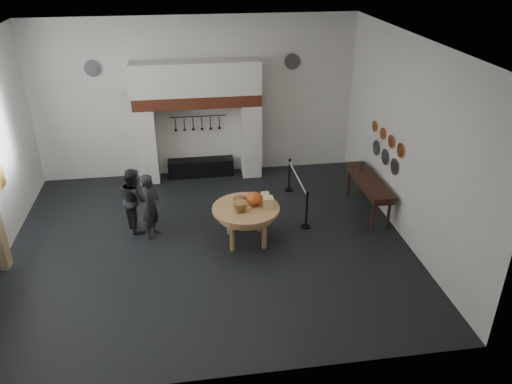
{
  "coord_description": "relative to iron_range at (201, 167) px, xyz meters",
  "views": [
    {
      "loc": [
        -0.38,
        -9.77,
        6.29
      ],
      "look_at": [
        1.05,
        -0.22,
        1.35
      ],
      "focal_mm": 35.0,
      "sensor_mm": 36.0,
      "label": 1
    }
  ],
  "objects": [
    {
      "name": "cheese_block_small",
      "position": [
        1.33,
        -3.49,
        0.72
      ],
      "size": [
        0.18,
        0.18,
        0.2
      ],
      "primitive_type": "cube",
      "color": "#F1D790",
      "rests_on": "work_table"
    },
    {
      "name": "chimney_pier_left",
      "position": [
        -1.48,
        -0.07,
        0.82
      ],
      "size": [
        0.55,
        0.7,
        2.15
      ],
      "primitive_type": "cube",
      "color": "silver",
      "rests_on": "floor"
    },
    {
      "name": "copper_pan_b",
      "position": [
        4.46,
        -2.97,
        1.7
      ],
      "size": [
        0.03,
        0.32,
        0.32
      ],
      "primitive_type": "cylinder",
      "rotation": [
        0.0,
        1.57,
        0.0
      ],
      "color": "#C6662D",
      "rests_on": "wall_right"
    },
    {
      "name": "pewter_plate_left",
      "position": [
        4.46,
        -3.32,
        1.2
      ],
      "size": [
        0.03,
        0.4,
        0.4
      ],
      "primitive_type": "cylinder",
      "rotation": [
        0.0,
        1.57,
        0.0
      ],
      "color": "#4C4C51",
      "rests_on": "wall_right"
    },
    {
      "name": "copper_pan_d",
      "position": [
        4.46,
        -1.87,
        1.7
      ],
      "size": [
        0.03,
        0.28,
        0.28
      ],
      "primitive_type": "cylinder",
      "rotation": [
        0.0,
        1.57,
        0.0
      ],
      "color": "#C6662D",
      "rests_on": "wall_right"
    },
    {
      "name": "copper_pan_a",
      "position": [
        4.46,
        -3.52,
        1.7
      ],
      "size": [
        0.03,
        0.34,
        0.34
      ],
      "primitive_type": "cylinder",
      "rotation": [
        0.0,
        1.57,
        0.0
      ],
      "color": "#C6662D",
      "rests_on": "wall_right"
    },
    {
      "name": "utensil_rail",
      "position": [
        0.0,
        0.2,
        1.5
      ],
      "size": [
        1.6,
        0.02,
        0.02
      ],
      "primitive_type": "cylinder",
      "rotation": [
        0.0,
        1.57,
        0.0
      ],
      "color": "black",
      "rests_on": "wall_back"
    },
    {
      "name": "barrier_post_far",
      "position": [
        2.36,
        -1.36,
        0.2
      ],
      "size": [
        0.05,
        0.05,
        0.9
      ],
      "primitive_type": "cylinder",
      "color": "black",
      "rests_on": "floor"
    },
    {
      "name": "side_table",
      "position": [
        4.1,
        -2.78,
        0.62
      ],
      "size": [
        0.55,
        2.2,
        0.06
      ],
      "primitive_type": "cube",
      "color": "#361D13",
      "rests_on": "floor"
    },
    {
      "name": "hearth_brick_band",
      "position": [
        0.0,
        -0.07,
        2.06
      ],
      "size": [
        3.5,
        0.72,
        0.32
      ],
      "primitive_type": "cube",
      "color": "#9E442B",
      "rests_on": "chimney_pier_left"
    },
    {
      "name": "bread_loaf",
      "position": [
        0.75,
        -3.39,
        0.69
      ],
      "size": [
        0.31,
        0.18,
        0.13
      ],
      "primitive_type": "ellipsoid",
      "color": "brown",
      "rests_on": "work_table"
    },
    {
      "name": "wall_back",
      "position": [
        0.0,
        0.28,
        2.0
      ],
      "size": [
        9.0,
        0.02,
        4.5
      ],
      "primitive_type": "cube",
      "color": "silver",
      "rests_on": "floor"
    },
    {
      "name": "chimney_hood",
      "position": [
        0.0,
        -0.07,
        2.67
      ],
      "size": [
        3.5,
        0.7,
        0.9
      ],
      "primitive_type": "cube",
      "color": "silver",
      "rests_on": "hearth_brick_band"
    },
    {
      "name": "wall_plaque",
      "position": [
        -4.45,
        -2.92,
        1.35
      ],
      "size": [
        0.05,
        0.34,
        0.44
      ],
      "primitive_type": "cube",
      "color": "gold",
      "rests_on": "wall_left"
    },
    {
      "name": "pewter_jug",
      "position": [
        4.1,
        -2.18,
        0.76
      ],
      "size": [
        0.12,
        0.12,
        0.22
      ],
      "primitive_type": "cylinder",
      "color": "#434347",
      "rests_on": "side_table"
    },
    {
      "name": "pewter_plate_back_right",
      "position": [
        2.7,
        0.24,
        2.95
      ],
      "size": [
        0.44,
        0.03,
        0.44
      ],
      "primitive_type": "cylinder",
      "rotation": [
        1.57,
        0.0,
        0.0
      ],
      "color": "#4C4C51",
      "rests_on": "wall_back"
    },
    {
      "name": "pewter_plate_right",
      "position": [
        4.46,
        -2.12,
        1.2
      ],
      "size": [
        0.03,
        0.4,
        0.4
      ],
      "primitive_type": "cylinder",
      "rotation": [
        0.0,
        1.57,
        0.0
      ],
      "color": "#4C4C51",
      "rests_on": "wall_right"
    },
    {
      "name": "copper_pan_c",
      "position": [
        4.46,
        -2.42,
        1.7
      ],
      "size": [
        0.03,
        0.3,
        0.3
      ],
      "primitive_type": "cylinder",
      "rotation": [
        0.0,
        1.57,
        0.0
      ],
      "color": "#C6662D",
      "rests_on": "wall_right"
    },
    {
      "name": "iron_range",
      "position": [
        0.0,
        0.0,
        0.0
      ],
      "size": [
        1.9,
        0.45,
        0.5
      ],
      "primitive_type": "cube",
      "color": "black",
      "rests_on": "floor"
    },
    {
      "name": "pewter_plate_back_left",
      "position": [
        -2.7,
        0.24,
        2.95
      ],
      "size": [
        0.44,
        0.03,
        0.44
      ],
      "primitive_type": "cylinder",
      "rotation": [
        1.57,
        0.0,
        0.0
      ],
      "color": "#4C4C51",
      "rests_on": "wall_back"
    },
    {
      "name": "visitor_far",
      "position": [
        -1.68,
        -2.8,
        0.53
      ],
      "size": [
        0.83,
        0.92,
        1.56
      ],
      "primitive_type": "imported",
      "rotation": [
        0.0,
        0.0,
        1.95
      ],
      "color": "black",
      "rests_on": "floor"
    },
    {
      "name": "wicker_basket",
      "position": [
        0.7,
        -3.89,
        0.73
      ],
      "size": [
        0.4,
        0.4,
        0.22
      ],
      "primitive_type": "cone",
      "rotation": [
        3.14,
        0.0,
        0.29
      ],
      "color": "olive",
      "rests_on": "work_table"
    },
    {
      "name": "wall_right",
      "position": [
        4.5,
        -3.72,
        2.0
      ],
      "size": [
        0.02,
        8.0,
        4.5
      ],
      "primitive_type": "cube",
      "color": "silver",
      "rests_on": "floor"
    },
    {
      "name": "barrier_rope",
      "position": [
        2.36,
        -2.36,
        0.6
      ],
      "size": [
        0.04,
        2.0,
        0.04
      ],
      "primitive_type": "cylinder",
      "rotation": [
        1.57,
        0.0,
        0.0
      ],
      "color": "silver",
      "rests_on": "barrier_post_near"
    },
    {
      "name": "floor",
      "position": [
        0.0,
        -3.72,
        -0.25
      ],
      "size": [
        9.0,
        8.0,
        0.02
      ],
      "primitive_type": "cube",
      "color": "black",
      "rests_on": "ground"
    },
    {
      "name": "work_table",
      "position": [
        0.85,
        -3.74,
        0.59
      ],
      "size": [
        1.9,
        1.9,
        0.07
      ],
      "primitive_type": "cylinder",
      "rotation": [
        0.0,
        0.0,
        0.29
      ],
      "color": "tan",
      "rests_on": "floor"
    },
    {
      "name": "cheese_block_big",
      "position": [
        1.35,
        -3.79,
        0.74
      ],
      "size": [
        0.22,
        0.22,
        0.24
      ],
      "primitive_type": "cube",
      "color": "#FFE198",
      "rests_on": "work_table"
    },
    {
      "name": "ceiling",
      "position": [
        0.0,
        -3.72,
        4.25
      ],
      "size": [
        9.0,
        8.0,
        0.02
      ],
      "primitive_type": "cube",
      "color": "silver",
      "rests_on": "wall_back"
    },
    {
      "name": "visitor_near",
      "position": [
        -1.28,
        -3.2,
        0.54
      ],
      "size": [
        0.55,
        0.67,
        1.59
      ],
      "primitive_type": "imported",
      "rotation": [
        0.0,
        0.0,
        1.24
      ],
      "color": "black",
      "rests_on": "floor"
    },
    {
      "name": "pumpkin",
      "position": [
        1.05,
        -3.64,
        0.78
      ],
      "size": [
        0.36,
        0.36,
        0.31
      ],
      "primitive_type": "ellipsoid",
      "color": "#D0531D",
      "rests_on": "work_table"
    },
    {
      "name": "barrier_post_near",
      "position": [
        2.36,
        -3.36,
        0.2
      ],
      "size": [
        0.05,
        0.05,
        0.9
      ],
      "primitive_type": "cylinder",
      "color": "black",
      "rests_on": "floor"
    },
    {
      "name": "pewter_plate_mid",
      "position": [
        4.46,
        -2.72,
        1.2
      ],
      "size": [
        0.03,
        0.4,
        0.4
      ],
      "primitive_type": "cylinder",
      "rotation": [
        0.0,
        1.57,
        0.0
      ],
      "color": "#4C4C51",
      "rests_on": "wall_right"
    },
    {
      "name": "wall_front",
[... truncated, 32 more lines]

